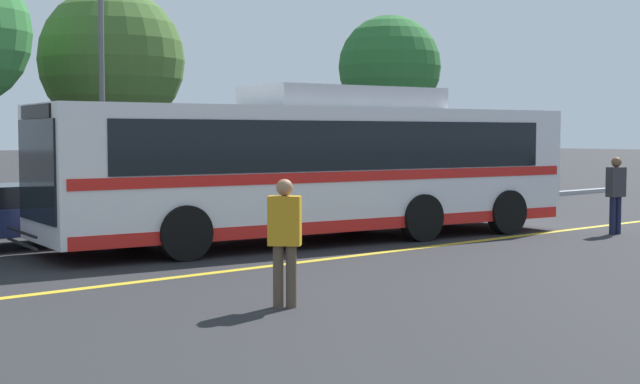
{
  "coord_description": "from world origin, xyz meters",
  "views": [
    {
      "loc": [
        -12.87,
        -14.44,
        2.26
      ],
      "look_at": [
        -0.68,
        -0.18,
        1.04
      ],
      "focal_mm": 50.0,
      "sensor_mm": 36.0,
      "label": 1
    }
  ],
  "objects_px": {
    "transit_bus": "(321,164)",
    "parked_car_3": "(456,187)",
    "pedestrian_1": "(616,190)",
    "tree_2": "(390,67)",
    "parked_car_2": "(272,194)",
    "street_lamp": "(101,58)",
    "tree_1": "(112,61)",
    "pedestrian_0": "(285,235)"
  },
  "relations": [
    {
      "from": "transit_bus",
      "to": "parked_car_3",
      "type": "distance_m",
      "value": 8.49
    },
    {
      "from": "pedestrian_1",
      "to": "tree_2",
      "type": "bearing_deg",
      "value": 78.87
    },
    {
      "from": "parked_car_2",
      "to": "street_lamp",
      "type": "distance_m",
      "value": 5.37
    },
    {
      "from": "transit_bus",
      "to": "pedestrian_1",
      "type": "relative_size",
      "value": 7.03
    },
    {
      "from": "parked_car_3",
      "to": "tree_1",
      "type": "relative_size",
      "value": 0.72
    },
    {
      "from": "parked_car_2",
      "to": "pedestrian_0",
      "type": "relative_size",
      "value": 2.72
    },
    {
      "from": "tree_1",
      "to": "tree_2",
      "type": "xyz_separation_m",
      "value": [
        11.46,
        0.04,
        0.37
      ]
    },
    {
      "from": "street_lamp",
      "to": "tree_1",
      "type": "bearing_deg",
      "value": 59.16
    },
    {
      "from": "parked_car_2",
      "to": "parked_car_3",
      "type": "bearing_deg",
      "value": -94.53
    },
    {
      "from": "pedestrian_0",
      "to": "street_lamp",
      "type": "distance_m",
      "value": 12.07
    },
    {
      "from": "pedestrian_0",
      "to": "pedestrian_1",
      "type": "bearing_deg",
      "value": -123.37
    },
    {
      "from": "transit_bus",
      "to": "pedestrian_0",
      "type": "height_order",
      "value": "transit_bus"
    },
    {
      "from": "street_lamp",
      "to": "pedestrian_0",
      "type": "bearing_deg",
      "value": -105.52
    },
    {
      "from": "tree_1",
      "to": "street_lamp",
      "type": "bearing_deg",
      "value": -120.84
    },
    {
      "from": "transit_bus",
      "to": "pedestrian_0",
      "type": "bearing_deg",
      "value": 143.49
    },
    {
      "from": "tree_2",
      "to": "pedestrian_1",
      "type": "bearing_deg",
      "value": -113.84
    },
    {
      "from": "parked_car_2",
      "to": "parked_car_3",
      "type": "height_order",
      "value": "parked_car_2"
    },
    {
      "from": "transit_bus",
      "to": "parked_car_2",
      "type": "distance_m",
      "value": 3.51
    },
    {
      "from": "parked_car_3",
      "to": "pedestrian_1",
      "type": "distance_m",
      "value": 6.74
    },
    {
      "from": "pedestrian_0",
      "to": "street_lamp",
      "type": "xyz_separation_m",
      "value": [
        3.12,
        11.22,
        3.17
      ]
    },
    {
      "from": "parked_car_3",
      "to": "street_lamp",
      "type": "relative_size",
      "value": 0.78
    },
    {
      "from": "transit_bus",
      "to": "parked_car_3",
      "type": "bearing_deg",
      "value": -60.94
    },
    {
      "from": "pedestrian_0",
      "to": "pedestrian_1",
      "type": "xyz_separation_m",
      "value": [
        10.97,
        1.85,
        0.04
      ]
    },
    {
      "from": "transit_bus",
      "to": "tree_2",
      "type": "relative_size",
      "value": 1.83
    },
    {
      "from": "transit_bus",
      "to": "tree_1",
      "type": "distance_m",
      "value": 9.94
    },
    {
      "from": "parked_car_2",
      "to": "tree_1",
      "type": "bearing_deg",
      "value": 5.69
    },
    {
      "from": "transit_bus",
      "to": "pedestrian_0",
      "type": "distance_m",
      "value": 7.32
    },
    {
      "from": "pedestrian_0",
      "to": "tree_1",
      "type": "bearing_deg",
      "value": -62.44
    },
    {
      "from": "parked_car_2",
      "to": "tree_2",
      "type": "xyz_separation_m",
      "value": [
        10.45,
        6.38,
        4.0
      ]
    },
    {
      "from": "parked_car_3",
      "to": "tree_2",
      "type": "xyz_separation_m",
      "value": [
        3.74,
        6.51,
        4.08
      ]
    },
    {
      "from": "street_lamp",
      "to": "tree_1",
      "type": "xyz_separation_m",
      "value": [
        2.11,
        3.54,
        0.27
      ]
    },
    {
      "from": "parked_car_2",
      "to": "tree_2",
      "type": "distance_m",
      "value": 12.88
    },
    {
      "from": "street_lamp",
      "to": "tree_2",
      "type": "bearing_deg",
      "value": 14.77
    },
    {
      "from": "parked_car_3",
      "to": "pedestrian_1",
      "type": "height_order",
      "value": "pedestrian_1"
    },
    {
      "from": "transit_bus",
      "to": "pedestrian_1",
      "type": "distance_m",
      "value": 6.8
    },
    {
      "from": "tree_1",
      "to": "pedestrian_0",
      "type": "bearing_deg",
      "value": -109.51
    },
    {
      "from": "pedestrian_0",
      "to": "pedestrian_1",
      "type": "distance_m",
      "value": 11.12
    },
    {
      "from": "transit_bus",
      "to": "pedestrian_1",
      "type": "xyz_separation_m",
      "value": [
        5.88,
        -3.37,
        -0.62
      ]
    },
    {
      "from": "tree_1",
      "to": "parked_car_3",
      "type": "bearing_deg",
      "value": -40.0
    },
    {
      "from": "pedestrian_1",
      "to": "street_lamp",
      "type": "relative_size",
      "value": 0.29
    },
    {
      "from": "tree_1",
      "to": "tree_2",
      "type": "bearing_deg",
      "value": 0.18
    },
    {
      "from": "transit_bus",
      "to": "street_lamp",
      "type": "bearing_deg",
      "value": 25.96
    }
  ]
}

